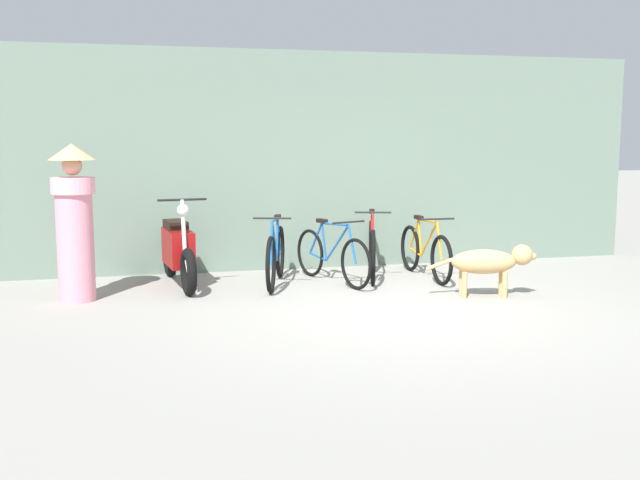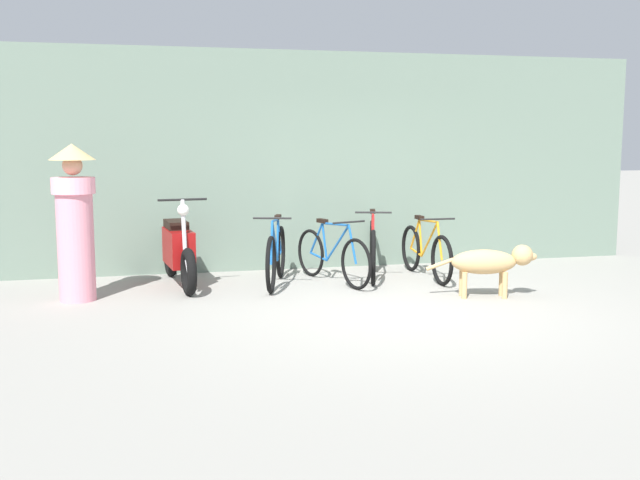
{
  "view_description": "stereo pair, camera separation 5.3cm",
  "coord_description": "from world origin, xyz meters",
  "px_view_note": "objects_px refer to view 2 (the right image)",
  "views": [
    {
      "loc": [
        -2.76,
        -7.33,
        1.82
      ],
      "look_at": [
        -0.68,
        0.99,
        0.65
      ],
      "focal_mm": 42.0,
      "sensor_mm": 36.0,
      "label": 1
    },
    {
      "loc": [
        -2.71,
        -7.35,
        1.82
      ],
      "look_at": [
        -0.68,
        0.99,
        0.65
      ],
      "focal_mm": 42.0,
      "sensor_mm": 36.0,
      "label": 2
    }
  ],
  "objects_px": {
    "bicycle_2": "(373,249)",
    "person_in_robes": "(75,218)",
    "bicycle_0": "(276,256)",
    "bicycle_3": "(426,252)",
    "stray_dog": "(491,262)",
    "motorcycle": "(179,251)",
    "bicycle_1": "(332,256)"
  },
  "relations": [
    {
      "from": "bicycle_2",
      "to": "person_in_robes",
      "type": "bearing_deg",
      "value": -64.13
    },
    {
      "from": "bicycle_1",
      "to": "motorcycle",
      "type": "relative_size",
      "value": 0.87
    },
    {
      "from": "stray_dog",
      "to": "motorcycle",
      "type": "bearing_deg",
      "value": 169.23
    },
    {
      "from": "bicycle_2",
      "to": "stray_dog",
      "type": "relative_size",
      "value": 1.37
    },
    {
      "from": "bicycle_2",
      "to": "bicycle_3",
      "type": "distance_m",
      "value": 0.69
    },
    {
      "from": "bicycle_1",
      "to": "bicycle_3",
      "type": "bearing_deg",
      "value": 73.07
    },
    {
      "from": "bicycle_3",
      "to": "bicycle_0",
      "type": "bearing_deg",
      "value": -90.29
    },
    {
      "from": "bicycle_1",
      "to": "bicycle_2",
      "type": "relative_size",
      "value": 0.94
    },
    {
      "from": "bicycle_0",
      "to": "bicycle_2",
      "type": "height_order",
      "value": "bicycle_2"
    },
    {
      "from": "bicycle_1",
      "to": "stray_dog",
      "type": "bearing_deg",
      "value": 31.85
    },
    {
      "from": "motorcycle",
      "to": "bicycle_3",
      "type": "bearing_deg",
      "value": 79.05
    },
    {
      "from": "bicycle_1",
      "to": "motorcycle",
      "type": "bearing_deg",
      "value": -116.2
    },
    {
      "from": "bicycle_0",
      "to": "bicycle_2",
      "type": "relative_size",
      "value": 0.95
    },
    {
      "from": "bicycle_3",
      "to": "stray_dog",
      "type": "xyz_separation_m",
      "value": [
        0.27,
        -1.32,
        0.07
      ]
    },
    {
      "from": "bicycle_0",
      "to": "motorcycle",
      "type": "relative_size",
      "value": 0.88
    },
    {
      "from": "person_in_robes",
      "to": "bicycle_3",
      "type": "bearing_deg",
      "value": 142.65
    },
    {
      "from": "bicycle_1",
      "to": "bicycle_0",
      "type": "bearing_deg",
      "value": -110.3
    },
    {
      "from": "bicycle_1",
      "to": "bicycle_2",
      "type": "height_order",
      "value": "bicycle_2"
    },
    {
      "from": "bicycle_1",
      "to": "motorcycle",
      "type": "distance_m",
      "value": 1.92
    },
    {
      "from": "bicycle_3",
      "to": "motorcycle",
      "type": "relative_size",
      "value": 0.91
    },
    {
      "from": "bicycle_3",
      "to": "stray_dog",
      "type": "height_order",
      "value": "bicycle_3"
    },
    {
      "from": "bicycle_2",
      "to": "motorcycle",
      "type": "xyz_separation_m",
      "value": [
        -2.51,
        0.02,
        0.06
      ]
    },
    {
      "from": "bicycle_2",
      "to": "bicycle_3",
      "type": "bearing_deg",
      "value": 88.44
    },
    {
      "from": "person_in_robes",
      "to": "motorcycle",
      "type": "bearing_deg",
      "value": 165.21
    },
    {
      "from": "stray_dog",
      "to": "person_in_robes",
      "type": "bearing_deg",
      "value": -178.15
    },
    {
      "from": "bicycle_3",
      "to": "motorcycle",
      "type": "xyz_separation_m",
      "value": [
        -3.17,
        0.24,
        0.09
      ]
    },
    {
      "from": "bicycle_1",
      "to": "stray_dog",
      "type": "relative_size",
      "value": 1.29
    },
    {
      "from": "bicycle_1",
      "to": "bicycle_3",
      "type": "height_order",
      "value": "bicycle_3"
    },
    {
      "from": "bicycle_0",
      "to": "bicycle_3",
      "type": "distance_m",
      "value": 1.99
    },
    {
      "from": "bicycle_3",
      "to": "motorcycle",
      "type": "bearing_deg",
      "value": -94.65
    },
    {
      "from": "bicycle_3",
      "to": "person_in_robes",
      "type": "bearing_deg",
      "value": -85.56
    },
    {
      "from": "bicycle_1",
      "to": "motorcycle",
      "type": "xyz_separation_m",
      "value": [
        -1.9,
        0.27,
        0.09
      ]
    }
  ]
}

